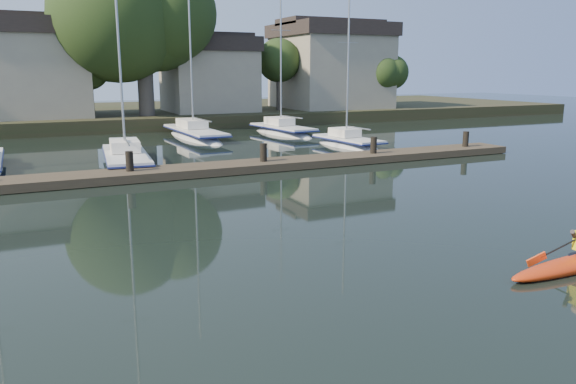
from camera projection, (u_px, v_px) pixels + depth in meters
name	position (u px, v px, depth m)	size (l,w,h in m)	color
ground	(387.00, 280.00, 12.19)	(160.00, 160.00, 0.00)	black
dock	(200.00, 170.00, 24.52)	(34.00, 2.00, 1.80)	#4C3F2B
sailboat_2	(127.00, 168.00, 27.19)	(2.82, 8.70, 14.15)	silver
sailboat_4	(348.00, 149.00, 33.61)	(2.34, 6.34, 10.56)	silver
sailboat_6	(195.00, 141.00, 37.84)	(2.41, 10.20, 16.13)	silver
sailboat_7	(282.00, 137.00, 40.21)	(2.79, 7.90, 12.48)	silver
shore	(129.00, 85.00, 47.78)	(90.00, 25.25, 12.75)	#242D16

